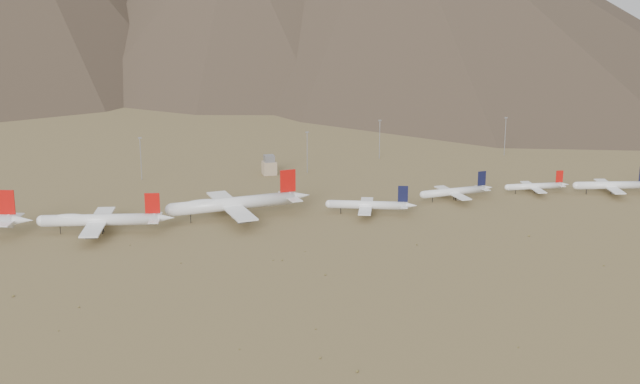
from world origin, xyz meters
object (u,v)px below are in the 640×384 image
object	(u,v)px
control_tower	(269,166)
narrowbody_a	(370,205)
narrowbody_b	(456,191)
widebody_east	(234,203)
widebody_centre	(101,220)

from	to	relation	value
control_tower	narrowbody_a	bearing A→B (deg)	-73.11
narrowbody_a	narrowbody_b	distance (m)	56.14
widebody_east	narrowbody_b	xyz separation A→B (m)	(122.35, 2.39, -3.03)
widebody_east	control_tower	bearing A→B (deg)	60.69
narrowbody_a	narrowbody_b	size ratio (longest dim) A/B	1.00
widebody_east	narrowbody_a	distance (m)	69.21
widebody_centre	widebody_east	world-z (taller)	widebody_east
widebody_east	narrowbody_a	size ratio (longest dim) A/B	1.70
narrowbody_a	control_tower	world-z (taller)	narrowbody_a
widebody_centre	narrowbody_a	world-z (taller)	widebody_centre
narrowbody_a	control_tower	xyz separation A→B (m)	(-30.40, 100.11, 0.27)
widebody_centre	narrowbody_b	xyz separation A→B (m)	(188.25, 10.38, -1.91)
widebody_east	control_tower	world-z (taller)	widebody_east
widebody_centre	widebody_east	xyz separation A→B (m)	(65.90, 7.98, 1.12)
widebody_east	control_tower	size ratio (longest dim) A/B	6.34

